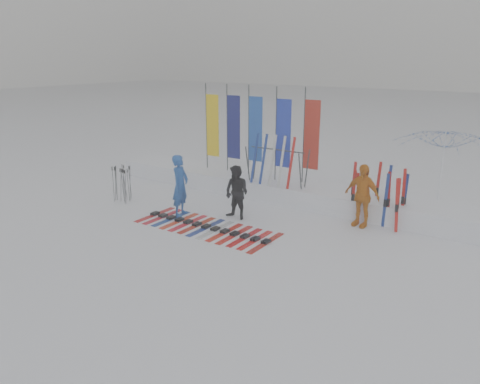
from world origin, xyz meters
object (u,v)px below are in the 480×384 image
Objects in this scene: person_blue at (180,185)px; person_yellow at (362,195)px; ski_row at (206,227)px; tent_canopy at (441,172)px; ski_rack at (277,161)px; person_black at (237,193)px.

person_blue reaches higher than person_yellow.
tent_canopy is at bearing 43.85° from ski_row.
person_black is at bearing -92.62° from ski_rack.
ski_row is at bearing -99.46° from person_black.
person_blue is 1.70m from ski_row.
person_black is 6.27m from tent_canopy.
person_blue is 1.16× the size of person_black.
person_black is 1.43m from ski_row.
tent_canopy is 5.10m from ski_rack.
person_black is at bearing 76.86° from ski_row.
ski_rack is at bearing 91.07° from person_black.
ski_rack is (1.73, 2.90, 0.43)m from person_blue.
ski_rack is (-4.83, -1.62, 0.02)m from tent_canopy.
person_black is at bearing -80.82° from person_blue.
ski_row is 3.66m from ski_rack.
person_yellow is at bearing 28.14° from person_black.
person_blue reaches higher than ski_rack.
tent_canopy is at bearing 18.55° from ski_rack.
person_blue is 1.77m from person_black.
person_blue is at bearing -146.10° from person_yellow.
person_black is 0.81× the size of ski_rack.
person_blue is at bearing -145.42° from tent_canopy.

